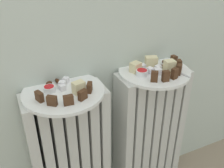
# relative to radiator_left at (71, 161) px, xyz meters

# --- Properties ---
(radiator_left) EXTENTS (0.31, 0.13, 0.66)m
(radiator_left) POSITION_rel_radiator_left_xyz_m (0.00, 0.00, 0.00)
(radiator_left) COLOR silver
(radiator_left) RESTS_ON ground_plane
(radiator_right) EXTENTS (0.31, 0.13, 0.66)m
(radiator_right) POSITION_rel_radiator_left_xyz_m (0.37, 0.00, 0.00)
(radiator_right) COLOR silver
(radiator_right) RESTS_ON ground_plane
(plate_left) EXTENTS (0.29, 0.29, 0.01)m
(plate_left) POSITION_rel_radiator_left_xyz_m (0.00, -0.00, 0.34)
(plate_left) COLOR white
(plate_left) RESTS_ON radiator_left
(plate_right) EXTENTS (0.29, 0.29, 0.01)m
(plate_right) POSITION_rel_radiator_left_xyz_m (0.37, -0.00, 0.34)
(plate_right) COLOR white
(plate_right) RESTS_ON radiator_right
(dark_cake_slice_left_0) EXTENTS (0.03, 0.03, 0.03)m
(dark_cake_slice_left_0) POSITION_rel_radiator_left_xyz_m (-0.09, -0.03, 0.36)
(dark_cake_slice_left_0) COLOR #472B19
(dark_cake_slice_left_0) RESTS_ON plate_left
(dark_cake_slice_left_1) EXTENTS (0.03, 0.03, 0.03)m
(dark_cake_slice_left_1) POSITION_rel_radiator_left_xyz_m (-0.06, -0.07, 0.36)
(dark_cake_slice_left_1) COLOR #472B19
(dark_cake_slice_left_1) RESTS_ON plate_left
(dark_cake_slice_left_2) EXTENTS (0.03, 0.02, 0.03)m
(dark_cake_slice_left_2) POSITION_rel_radiator_left_xyz_m (-0.01, -0.09, 0.36)
(dark_cake_slice_left_2) COLOR #472B19
(dark_cake_slice_left_2) RESTS_ON plate_left
(dark_cake_slice_left_3) EXTENTS (0.04, 0.03, 0.03)m
(dark_cake_slice_left_3) POSITION_rel_radiator_left_xyz_m (0.04, -0.08, 0.36)
(dark_cake_slice_left_3) COLOR #472B19
(dark_cake_slice_left_3) RESTS_ON plate_left
(dark_cake_slice_left_4) EXTENTS (0.03, 0.04, 0.03)m
(dark_cake_slice_left_4) POSITION_rel_radiator_left_xyz_m (0.08, -0.05, 0.36)
(dark_cake_slice_left_4) COLOR #472B19
(dark_cake_slice_left_4) RESTS_ON plate_left
(marble_cake_slice_left_0) EXTENTS (0.05, 0.04, 0.04)m
(marble_cake_slice_left_0) POSITION_rel_radiator_left_xyz_m (0.04, -0.04, 0.37)
(marble_cake_slice_left_0) COLOR beige
(marble_cake_slice_left_0) RESTS_ON plate_left
(turkish_delight_left_0) EXTENTS (0.02, 0.02, 0.02)m
(turkish_delight_left_0) POSITION_rel_radiator_left_xyz_m (-0.00, 0.00, 0.35)
(turkish_delight_left_0) COLOR white
(turkish_delight_left_0) RESTS_ON plate_left
(turkish_delight_left_1) EXTENTS (0.03, 0.03, 0.02)m
(turkish_delight_left_1) POSITION_rel_radiator_left_xyz_m (0.00, 0.03, 0.36)
(turkish_delight_left_1) COLOR white
(turkish_delight_left_1) RESTS_ON plate_left
(turkish_delight_left_2) EXTENTS (0.03, 0.03, 0.02)m
(turkish_delight_left_2) POSITION_rel_radiator_left_xyz_m (0.02, 0.05, 0.35)
(turkish_delight_left_2) COLOR white
(turkish_delight_left_2) RESTS_ON plate_left
(medjool_date_left_0) EXTENTS (0.02, 0.03, 0.02)m
(medjool_date_left_0) POSITION_rel_radiator_left_xyz_m (-0.00, 0.06, 0.35)
(medjool_date_left_0) COLOR #3D1E0F
(medjool_date_left_0) RESTS_ON plate_left
(medjool_date_left_1) EXTENTS (0.03, 0.02, 0.01)m
(medjool_date_left_1) POSITION_rel_radiator_left_xyz_m (-0.04, 0.06, 0.35)
(medjool_date_left_1) COLOR #3D1E0F
(medjool_date_left_1) RESTS_ON plate_left
(medjool_date_left_2) EXTENTS (0.02, 0.03, 0.02)m
(medjool_date_left_2) POSITION_rel_radiator_left_xyz_m (-0.06, -0.04, 0.35)
(medjool_date_left_2) COLOR #3D1E0F
(medjool_date_left_2) RESTS_ON plate_left
(jam_bowl_left) EXTENTS (0.04, 0.04, 0.02)m
(jam_bowl_left) POSITION_rel_radiator_left_xyz_m (-0.04, 0.01, 0.35)
(jam_bowl_left) COLOR white
(jam_bowl_left) RESTS_ON plate_left
(dark_cake_slice_right_0) EXTENTS (0.03, 0.03, 0.04)m
(dark_cake_slice_right_0) POSITION_rel_radiator_left_xyz_m (0.32, -0.08, 0.37)
(dark_cake_slice_right_0) COLOR #472B19
(dark_cake_slice_right_0) RESTS_ON plate_right
(dark_cake_slice_right_1) EXTENTS (0.03, 0.02, 0.04)m
(dark_cake_slice_right_1) POSITION_rel_radiator_left_xyz_m (0.36, -0.10, 0.37)
(dark_cake_slice_right_1) COLOR #472B19
(dark_cake_slice_right_1) RESTS_ON plate_right
(dark_cake_slice_right_2) EXTENTS (0.03, 0.02, 0.04)m
(dark_cake_slice_right_2) POSITION_rel_radiator_left_xyz_m (0.40, -0.09, 0.37)
(dark_cake_slice_right_2) COLOR #472B19
(dark_cake_slice_right_2) RESTS_ON plate_right
(dark_cake_slice_right_3) EXTENTS (0.03, 0.03, 0.04)m
(dark_cake_slice_right_3) POSITION_rel_radiator_left_xyz_m (0.44, -0.07, 0.37)
(dark_cake_slice_right_3) COLOR #472B19
(dark_cake_slice_right_3) RESTS_ON plate_right
(dark_cake_slice_right_4) EXTENTS (0.03, 0.03, 0.04)m
(dark_cake_slice_right_4) POSITION_rel_radiator_left_xyz_m (0.46, -0.04, 0.37)
(dark_cake_slice_right_4) COLOR #472B19
(dark_cake_slice_right_4) RESTS_ON plate_right
(dark_cake_slice_right_5) EXTENTS (0.02, 0.03, 0.04)m
(dark_cake_slice_right_5) POSITION_rel_radiator_left_xyz_m (0.47, 0.00, 0.37)
(dark_cake_slice_right_5) COLOR #472B19
(dark_cake_slice_right_5) RESTS_ON plate_right
(marble_cake_slice_right_0) EXTENTS (0.04, 0.04, 0.05)m
(marble_cake_slice_right_0) POSITION_rel_radiator_left_xyz_m (0.41, -0.04, 0.37)
(marble_cake_slice_right_0) COLOR beige
(marble_cake_slice_right_0) RESTS_ON plate_right
(marble_cake_slice_right_1) EXTENTS (0.06, 0.04, 0.04)m
(marble_cake_slice_right_1) POSITION_rel_radiator_left_xyz_m (0.38, 0.03, 0.37)
(marble_cake_slice_right_1) COLOR beige
(marble_cake_slice_right_1) RESTS_ON plate_right
(marble_cake_slice_right_2) EXTENTS (0.05, 0.04, 0.04)m
(marble_cake_slice_right_2) POSITION_rel_radiator_left_xyz_m (0.30, 0.02, 0.36)
(marble_cake_slice_right_2) COLOR beige
(marble_cake_slice_right_2) RESTS_ON plate_right
(turkish_delight_right_0) EXTENTS (0.03, 0.03, 0.03)m
(turkish_delight_right_0) POSITION_rel_radiator_left_xyz_m (0.36, -0.04, 0.36)
(turkish_delight_right_0) COLOR white
(turkish_delight_right_0) RESTS_ON plate_right
(turkish_delight_right_1) EXTENTS (0.03, 0.03, 0.02)m
(turkish_delight_right_1) POSITION_rel_radiator_left_xyz_m (0.38, -0.01, 0.36)
(turkish_delight_right_1) COLOR white
(turkish_delight_right_1) RESTS_ON plate_right
(turkish_delight_right_2) EXTENTS (0.03, 0.03, 0.02)m
(turkish_delight_right_2) POSITION_rel_radiator_left_xyz_m (0.34, -0.01, 0.36)
(turkish_delight_right_2) COLOR white
(turkish_delight_right_2) RESTS_ON plate_right
(turkish_delight_right_3) EXTENTS (0.03, 0.03, 0.02)m
(turkish_delight_right_3) POSITION_rel_radiator_left_xyz_m (0.33, 0.02, 0.36)
(turkish_delight_right_3) COLOR white
(turkish_delight_right_3) RESTS_ON plate_right
(medjool_date_right_0) EXTENTS (0.03, 0.02, 0.02)m
(medjool_date_right_0) POSITION_rel_radiator_left_xyz_m (0.41, -0.00, 0.35)
(medjool_date_right_0) COLOR #3D1E0F
(medjool_date_right_0) RESTS_ON plate_right
(medjool_date_right_1) EXTENTS (0.02, 0.03, 0.02)m
(medjool_date_right_1) POSITION_rel_radiator_left_xyz_m (0.45, 0.03, 0.35)
(medjool_date_right_1) COLOR #3D1E0F
(medjool_date_right_1) RESTS_ON plate_right
(jam_bowl_right) EXTENTS (0.05, 0.05, 0.02)m
(jam_bowl_right) POSITION_rel_radiator_left_xyz_m (0.31, -0.02, 0.36)
(jam_bowl_right) COLOR white
(jam_bowl_right) RESTS_ON plate_right
(fork) EXTENTS (0.04, 0.11, 0.00)m
(fork) POSITION_rel_radiator_left_xyz_m (0.45, -0.06, 0.35)
(fork) COLOR #B7B7BC
(fork) RESTS_ON plate_right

